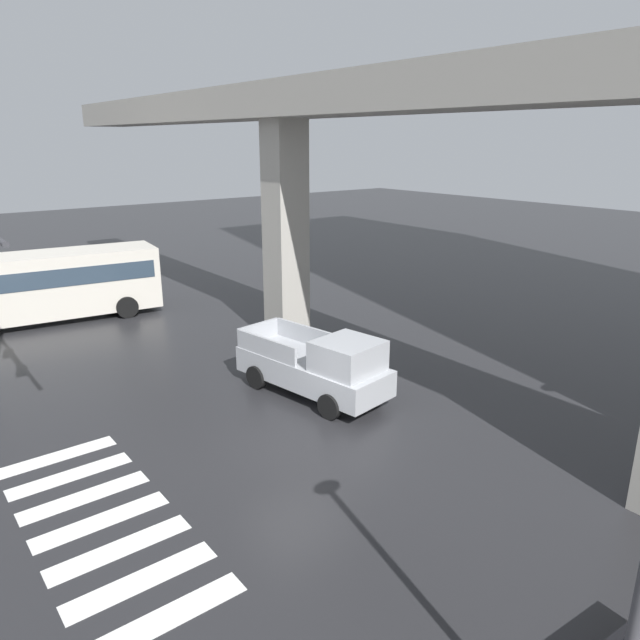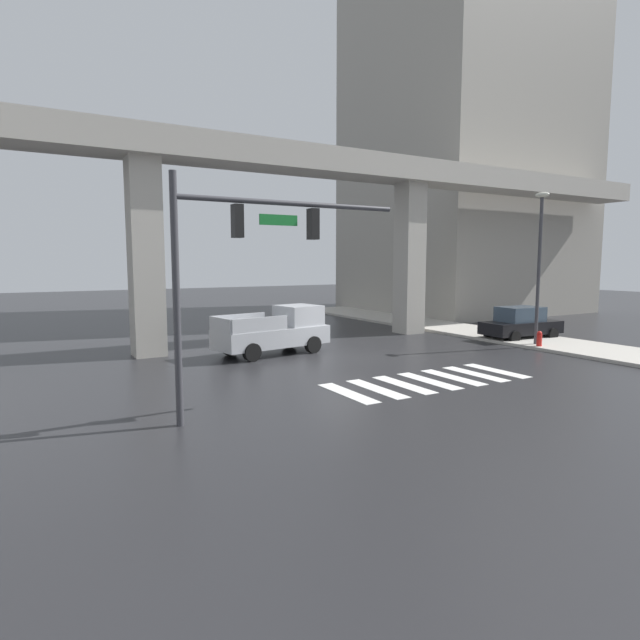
% 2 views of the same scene
% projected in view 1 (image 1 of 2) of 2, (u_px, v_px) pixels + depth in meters
% --- Properties ---
extents(ground_plane, '(120.00, 120.00, 0.00)m').
position_uv_depth(ground_plane, '(295.00, 448.00, 15.23)').
color(ground_plane, '#232326').
extents(crosswalk_stripes, '(7.15, 2.80, 0.01)m').
position_uv_depth(crosswalk_stripes, '(101.00, 521.00, 12.30)').
color(crosswalk_stripes, silver).
rests_on(crosswalk_stripes, ground).
extents(elevated_overpass, '(52.82, 2.33, 9.57)m').
position_uv_depth(elevated_overpass, '(437.00, 118.00, 15.61)').
color(elevated_overpass, '#ADA89E').
rests_on(elevated_overpass, ground).
extents(pickup_truck, '(5.33, 2.67, 2.08)m').
position_uv_depth(pickup_truck, '(319.00, 366.00, 18.00)').
color(pickup_truck, '#A8AAAF').
rests_on(pickup_truck, ground).
extents(city_bus, '(3.88, 11.03, 2.99)m').
position_uv_depth(city_bus, '(28.00, 284.00, 25.03)').
color(city_bus, beige).
rests_on(city_bus, ground).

